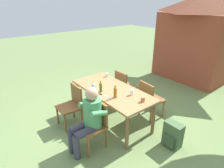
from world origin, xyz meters
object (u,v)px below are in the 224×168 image
Objects in this scene: chair_far_right at (150,98)px; chair_near_left at (72,104)px; brick_kiosk at (198,36)px; cup_terracotta at (143,99)px; bottle_olive at (101,87)px; table_knife at (103,95)px; chair_near_right at (95,122)px; bottle_clear at (93,87)px; cup_white at (132,92)px; dining_table at (112,93)px; bottle_amber at (115,92)px; backpack_by_near_side at (172,135)px; person_in_white_shirt at (89,117)px; cup_glass at (107,75)px; chair_far_left at (124,86)px.

chair_far_right and chair_near_left have the same top height.
chair_near_left is 4.63m from brick_kiosk.
bottle_olive is at bearing -155.62° from cup_terracotta.
brick_kiosk reaches higher than table_knife.
chair_near_right is at bearing -80.21° from brick_kiosk.
bottle_clear is 0.79m from cup_white.
cup_white is at bearing 38.78° from bottle_olive.
dining_table is at bearing -161.20° from cup_white.
bottle_amber is at bearing -80.32° from brick_kiosk.
backpack_by_near_side is at bearing 24.16° from bottle_olive.
brick_kiosk reaches higher than chair_far_right.
backpack_by_near_side is (1.73, 1.09, -0.26)m from chair_near_left.
chair_near_left is 0.74× the size of person_in_white_shirt.
bottle_amber reaches higher than dining_table.
bottle_amber reaches higher than cup_terracotta.
cup_terracotta is (0.76, 0.12, 0.13)m from dining_table.
cup_white reaches higher than cup_glass.
cup_white reaches higher than table_knife.
chair_near_right is 1.00× the size of chair_far_right.
chair_far_left reaches higher than backpack_by_near_side.
backpack_by_near_side is at bearing 28.53° from bottle_amber.
chair_near_right is 9.97× the size of cup_glass.
chair_near_right reaches higher than table_knife.
table_knife is (-0.65, -0.43, -0.04)m from cup_terracotta.
brick_kiosk is (-0.79, 4.65, 0.73)m from person_in_white_shirt.
person_in_white_shirt is 12.97× the size of cup_terracotta.
person_in_white_shirt reaches higher than chair_near_right.
table_knife is (-0.32, 0.53, 0.11)m from person_in_white_shirt.
chair_far_left is 3.22m from brick_kiosk.
chair_near_right and chair_far_left have the same top height.
chair_near_left is 1.00× the size of chair_far_left.
chair_far_left is at bearing 102.97° from bottle_clear.
cup_terracotta is 0.38× the size of table_knife.
person_in_white_shirt is 0.45× the size of brick_kiosk.
chair_far_right is 0.74× the size of person_in_white_shirt.
chair_near_right is at bearing -32.33° from bottle_clear.
chair_near_left is 0.72m from bottle_olive.
chair_near_right is 1.00× the size of chair_near_left.
dining_table is 2.17× the size of chair_far_right.
brick_kiosk reaches higher than cup_glass.
bottle_clear is at bearing -153.07° from cup_terracotta.
chair_far_right is at bearing -75.82° from brick_kiosk.
cup_terracotta is (1.39, -0.22, 0.00)m from cup_glass.
cup_glass is 0.18× the size of backpack_by_near_side.
bottle_clear reaches higher than table_knife.
chair_far_right reaches higher than backpack_by_near_side.
brick_kiosk is at bearing 85.61° from cup_glass.
bottle_clear is 1.77m from backpack_by_near_side.
bottle_amber is 0.58× the size of backpack_by_near_side.
person_in_white_shirt is 0.71m from bottle_amber.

